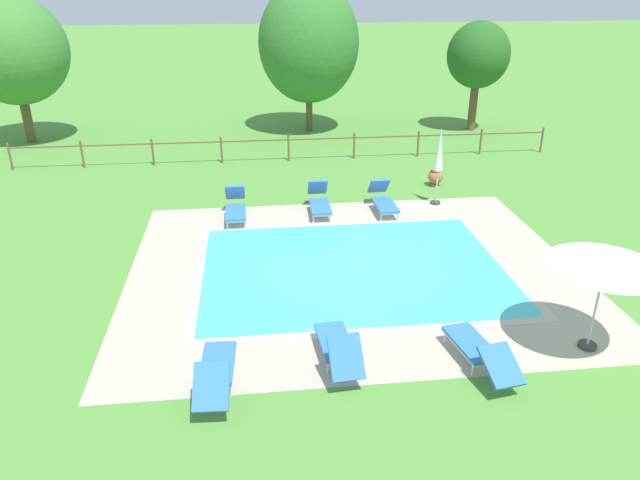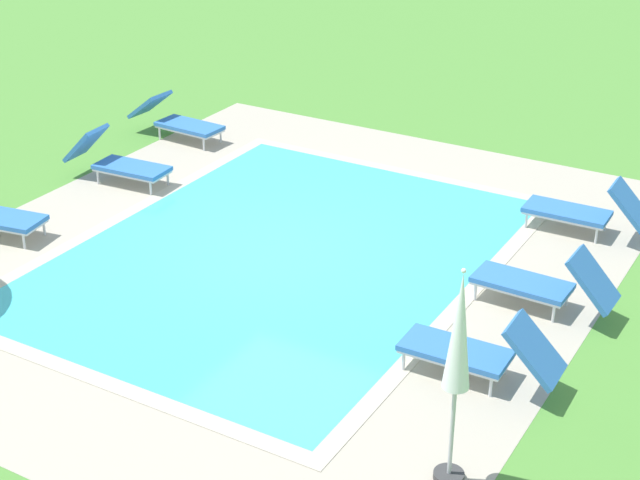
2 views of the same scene
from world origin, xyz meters
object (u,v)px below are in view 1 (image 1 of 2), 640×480
object	(u,v)px
sun_lounger_south_near_corner	(383,200)
tree_centre	(309,43)
sun_lounger_north_mid	(338,346)
tree_far_west	(478,56)
sun_lounger_north_near_steps	(235,207)
patio_umbrella_open_foreground	(607,259)
patio_umbrella_closed_row_west	(439,156)
sun_lounger_north_end	(479,350)
sun_lounger_north_far	(319,201)
sun_lounger_south_mid	(216,370)
terracotta_urn_near_fence	(436,177)
tree_west_mid	(13,51)

from	to	relation	value
sun_lounger_south_near_corner	tree_centre	world-z (taller)	tree_centre
sun_lounger_north_mid	tree_far_west	xyz separation A→B (m)	(8.95, 17.56, 3.03)
sun_lounger_north_near_steps	patio_umbrella_open_foreground	xyz separation A→B (m)	(7.07, -7.65, 1.57)
sun_lounger_north_mid	patio_umbrella_closed_row_west	xyz separation A→B (m)	(4.38, 8.13, 1.22)
sun_lounger_north_end	tree_far_west	size ratio (longest dim) A/B	0.43
patio_umbrella_open_foreground	sun_lounger_north_end	bearing A→B (deg)	-172.29
sun_lounger_north_far	patio_umbrella_open_foreground	world-z (taller)	patio_umbrella_open_foreground
sun_lounger_north_near_steps	patio_umbrella_closed_row_west	size ratio (longest dim) A/B	0.79
sun_lounger_north_far	patio_umbrella_closed_row_west	bearing A→B (deg)	5.14
sun_lounger_south_mid	patio_umbrella_open_foreground	size ratio (longest dim) A/B	0.92
patio_umbrella_closed_row_west	tree_centre	distance (m)	10.95
sun_lounger_north_far	sun_lounger_south_mid	xyz separation A→B (m)	(-2.82, -8.25, -0.02)
patio_umbrella_closed_row_west	tree_far_west	bearing A→B (deg)	64.15
sun_lounger_north_far	sun_lounger_north_mid	bearing A→B (deg)	-94.04
sun_lounger_north_end	tree_far_west	world-z (taller)	tree_far_west
sun_lounger_north_end	terracotta_urn_near_fence	bearing A→B (deg)	77.65
sun_lounger_north_far	terracotta_urn_near_fence	bearing A→B (deg)	25.53
sun_lounger_north_mid	tree_west_mid	distance (m)	21.20
patio_umbrella_closed_row_west	tree_west_mid	distance (m)	18.38
patio_umbrella_closed_row_west	tree_west_mid	size ratio (longest dim) A/B	0.40
sun_lounger_north_end	sun_lounger_north_near_steps	bearing A→B (deg)	120.34
sun_lounger_north_far	patio_umbrella_closed_row_west	xyz separation A→B (m)	(3.83, 0.34, 1.22)
sun_lounger_north_far	tree_west_mid	bearing A→B (deg)	139.76
sun_lounger_north_near_steps	sun_lounger_south_mid	world-z (taller)	sun_lounger_north_near_steps
sun_lounger_north_far	tree_far_west	bearing A→B (deg)	49.33
sun_lounger_south_mid	patio_umbrella_open_foreground	bearing A→B (deg)	3.17
tree_west_mid	sun_lounger_north_near_steps	bearing A→B (deg)	-47.90
sun_lounger_north_near_steps	patio_umbrella_open_foreground	world-z (taller)	patio_umbrella_open_foreground
terracotta_urn_near_fence	tree_far_west	size ratio (longest dim) A/B	0.13
tree_far_west	tree_west_mid	size ratio (longest dim) A/B	0.80
patio_umbrella_closed_row_west	tree_centre	xyz separation A→B (m)	(-3.09, 10.24, 2.36)
tree_west_mid	tree_centre	xyz separation A→B (m)	(12.45, 0.68, 0.09)
sun_lounger_north_near_steps	sun_lounger_south_mid	distance (m)	8.06
sun_lounger_north_end	tree_centre	distance (m)	19.15
sun_lounger_north_far	tree_far_west	distance (m)	13.23
tree_far_west	patio_umbrella_open_foreground	bearing A→B (deg)	-102.51
tree_centre	sun_lounger_south_mid	bearing A→B (deg)	-100.69
sun_lounger_south_near_corner	sun_lounger_south_mid	distance (m)	9.46
sun_lounger_south_near_corner	tree_far_west	distance (m)	12.15
sun_lounger_north_far	tree_west_mid	xyz separation A→B (m)	(-11.70, 9.91, 3.49)
sun_lounger_north_near_steps	sun_lounger_north_end	xyz separation A→B (m)	(4.67, -7.98, -0.03)
sun_lounger_north_end	sun_lounger_south_mid	xyz separation A→B (m)	(-4.90, -0.08, 0.02)
sun_lounger_north_end	tree_centre	world-z (taller)	tree_centre
sun_lounger_north_far	terracotta_urn_near_fence	world-z (taller)	sun_lounger_north_far
sun_lounger_north_mid	sun_lounger_south_mid	xyz separation A→B (m)	(-2.27, -0.46, -0.01)
sun_lounger_north_near_steps	tree_centre	bearing A→B (deg)	72.87
tree_centre	sun_lounger_north_far	bearing A→B (deg)	-94.00
sun_lounger_north_far	patio_umbrella_closed_row_west	distance (m)	4.03
patio_umbrella_open_foreground	tree_far_west	bearing A→B (deg)	77.49
sun_lounger_north_mid	sun_lounger_north_far	bearing A→B (deg)	85.96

